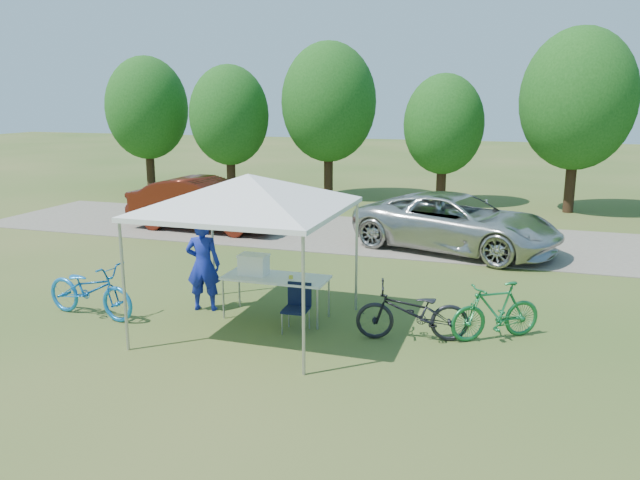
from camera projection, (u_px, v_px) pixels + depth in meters
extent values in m
plane|color=#2D5119|center=(252.00, 328.00, 10.99)|extent=(100.00, 100.00, 0.00)
cube|color=gray|center=(362.00, 234.00, 18.40)|extent=(24.00, 5.00, 0.02)
cylinder|color=#A5A5AA|center=(124.00, 288.00, 9.81)|extent=(0.05, 0.05, 2.10)
cylinder|color=#A5A5AA|center=(303.00, 307.00, 8.91)|extent=(0.05, 0.05, 2.10)
cylinder|color=#A5A5AA|center=(213.00, 245.00, 12.59)|extent=(0.05, 0.05, 2.10)
cylinder|color=#A5A5AA|center=(356.00, 257.00, 11.69)|extent=(0.05, 0.05, 2.10)
cube|color=silver|center=(249.00, 209.00, 10.51)|extent=(3.15, 3.15, 0.08)
pyramid|color=silver|center=(248.00, 174.00, 10.38)|extent=(4.53, 4.53, 0.55)
cylinder|color=#382314|center=(151.00, 168.00, 27.05)|extent=(0.36, 0.36, 1.89)
ellipsoid|color=#144711|center=(147.00, 108.00, 26.48)|extent=(3.46, 3.46, 4.32)
cylinder|color=#382314|center=(231.00, 174.00, 25.59)|extent=(0.36, 0.36, 1.75)
ellipsoid|color=#144711|center=(229.00, 115.00, 25.06)|extent=(3.20, 3.20, 4.00)
cylinder|color=#382314|center=(328.00, 173.00, 24.92)|extent=(0.36, 0.36, 2.03)
ellipsoid|color=#144711|center=(329.00, 102.00, 24.30)|extent=(3.71, 3.71, 4.64)
cylinder|color=#382314|center=(441.00, 183.00, 23.43)|extent=(0.36, 0.36, 1.61)
ellipsoid|color=#144711|center=(444.00, 124.00, 22.94)|extent=(2.94, 2.94, 3.68)
cylinder|color=#382314|center=(570.00, 183.00, 21.75)|extent=(0.36, 0.36, 2.10)
ellipsoid|color=#144711|center=(578.00, 99.00, 21.11)|extent=(3.84, 3.84, 4.80)
cube|color=white|center=(276.00, 278.00, 11.35)|extent=(1.92, 0.80, 0.04)
cylinder|color=#A5A5AA|center=(223.00, 299.00, 11.39)|extent=(0.04, 0.04, 0.75)
cylinder|color=#A5A5AA|center=(317.00, 309.00, 10.85)|extent=(0.04, 0.04, 0.75)
cylinder|color=#A5A5AA|center=(239.00, 288.00, 12.03)|extent=(0.04, 0.04, 0.75)
cylinder|color=#A5A5AA|center=(329.00, 297.00, 11.48)|extent=(0.04, 0.04, 0.75)
cube|color=black|center=(296.00, 310.00, 10.73)|extent=(0.45, 0.45, 0.04)
cube|color=black|center=(300.00, 294.00, 10.88)|extent=(0.43, 0.06, 0.42)
cylinder|color=#A5A5AA|center=(282.00, 324.00, 10.66)|extent=(0.02, 0.02, 0.38)
cylinder|color=#A5A5AA|center=(302.00, 326.00, 10.55)|extent=(0.02, 0.02, 0.38)
cylinder|color=#A5A5AA|center=(289.00, 317.00, 11.01)|extent=(0.02, 0.02, 0.38)
cylinder|color=#A5A5AA|center=(310.00, 319.00, 10.90)|extent=(0.02, 0.02, 0.38)
cube|color=white|center=(254.00, 266.00, 11.44)|extent=(0.50, 0.34, 0.34)
cube|color=white|center=(253.00, 256.00, 11.40)|extent=(0.53, 0.36, 0.04)
cylinder|color=gold|center=(291.00, 277.00, 11.20)|extent=(0.08, 0.08, 0.06)
imported|color=#13209C|center=(203.00, 265.00, 11.76)|extent=(0.73, 0.57, 1.78)
imported|color=blue|center=(90.00, 290.00, 11.46)|extent=(2.05, 0.93, 1.04)
imported|color=#176B34|center=(496.00, 311.00, 10.40)|extent=(1.62, 1.28, 0.98)
imported|color=black|center=(412.00, 312.00, 10.35)|extent=(1.97, 1.05, 0.98)
imported|color=beige|center=(457.00, 222.00, 16.34)|extent=(5.84, 3.95, 1.49)
imported|color=#55190E|center=(206.00, 204.00, 18.94)|extent=(4.83, 1.89, 1.57)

